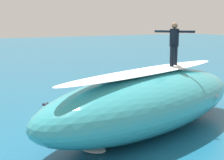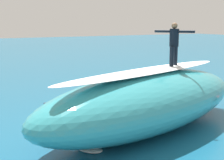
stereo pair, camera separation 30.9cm
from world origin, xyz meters
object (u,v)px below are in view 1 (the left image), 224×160
object	(u,v)px
surfboard_riding	(173,67)
surfer_riding	(174,41)
surfer_paddling	(55,107)
surfboard_paddling	(57,112)

from	to	relation	value
surfboard_riding	surfer_riding	distance (m)	0.88
surfer_riding	surfer_paddling	size ratio (longest dim) A/B	0.88
surfer_riding	surfboard_paddling	xyz separation A→B (m)	(3.14, -2.96, -2.77)
surfer_riding	surfboard_paddling	size ratio (longest dim) A/B	0.62
surfer_paddling	surfboard_riding	bearing A→B (deg)	42.22
surfer_riding	surfer_paddling	xyz separation A→B (m)	(3.14, -3.09, -2.60)
surfer_riding	surfboard_paddling	world-z (taller)	surfer_riding
surfboard_paddling	surfer_riding	bearing A→B (deg)	43.33
surfer_riding	surfboard_riding	bearing A→B (deg)	0.00
surfer_riding	surfboard_paddling	distance (m)	5.12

